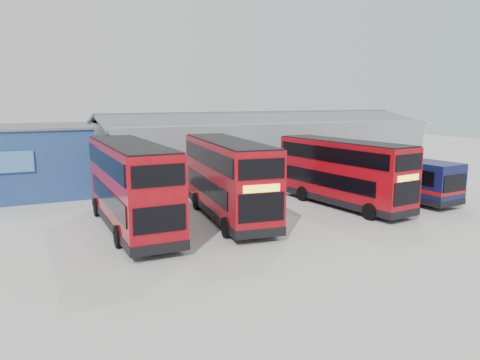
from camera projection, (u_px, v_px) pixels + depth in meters
ground_plane at (297, 237)px, 24.29m from camera, size 120.00×120.00×0.00m
office_block at (3, 161)px, 34.14m from camera, size 12.30×8.32×5.12m
maintenance_shed at (259, 146)px, 45.02m from camera, size 30.50×12.00×5.89m
double_decker_left at (131, 187)px, 25.32m from camera, size 2.98×11.38×4.80m
double_decker_centre at (228, 180)px, 27.81m from camera, size 3.85×11.33×4.70m
double_decker_right at (343, 174)px, 30.96m from camera, size 3.79×10.66×4.42m
single_decker_blue at (388, 176)px, 34.21m from camera, size 3.50×11.14×2.97m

